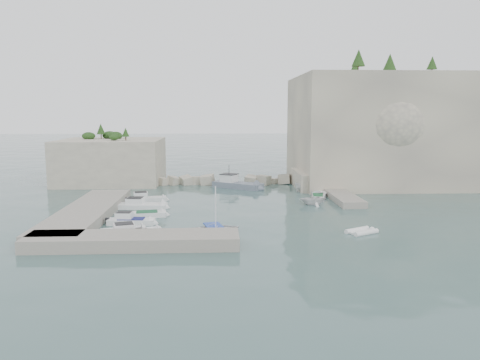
{
  "coord_description": "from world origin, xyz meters",
  "views": [
    {
      "loc": [
        -2.75,
        -51.47,
        11.38
      ],
      "look_at": [
        0.0,
        6.0,
        3.0
      ],
      "focal_mm": 35.0,
      "sensor_mm": 36.0,
      "label": 1
    }
  ],
  "objects_px": {
    "inflatable_dinghy": "(362,233)",
    "tender_east_d": "(308,191)",
    "work_boat": "(238,188)",
    "motorboat_b": "(143,208)",
    "motorboat_a": "(147,202)",
    "motorboat_c": "(147,217)",
    "motorboat_f": "(133,236)",
    "rowboat": "(216,233)",
    "motorboat_e": "(124,235)",
    "motorboat_d": "(131,224)",
    "tender_east_b": "(318,199)",
    "tender_east_c": "(322,195)",
    "tender_east_a": "(313,205)"
  },
  "relations": [
    {
      "from": "motorboat_b",
      "to": "motorboat_d",
      "type": "relative_size",
      "value": 1.21
    },
    {
      "from": "motorboat_f",
      "to": "tender_east_a",
      "type": "relative_size",
      "value": 1.73
    },
    {
      "from": "motorboat_f",
      "to": "tender_east_c",
      "type": "bearing_deg",
      "value": 25.09
    },
    {
      "from": "motorboat_a",
      "to": "tender_east_d",
      "type": "relative_size",
      "value": 1.27
    },
    {
      "from": "motorboat_e",
      "to": "rowboat",
      "type": "height_order",
      "value": "rowboat"
    },
    {
      "from": "motorboat_d",
      "to": "tender_east_b",
      "type": "xyz_separation_m",
      "value": [
        22.02,
        12.94,
        0.0
      ]
    },
    {
      "from": "inflatable_dinghy",
      "to": "tender_east_b",
      "type": "bearing_deg",
      "value": 62.7
    },
    {
      "from": "motorboat_d",
      "to": "inflatable_dinghy",
      "type": "distance_m",
      "value": 22.94
    },
    {
      "from": "motorboat_d",
      "to": "tender_east_a",
      "type": "distance_m",
      "value": 22.66
    },
    {
      "from": "motorboat_e",
      "to": "tender_east_c",
      "type": "bearing_deg",
      "value": 22.79
    },
    {
      "from": "motorboat_c",
      "to": "inflatable_dinghy",
      "type": "distance_m",
      "value": 22.85
    },
    {
      "from": "motorboat_f",
      "to": "rowboat",
      "type": "height_order",
      "value": "motorboat_f"
    },
    {
      "from": "motorboat_e",
      "to": "motorboat_f",
      "type": "relative_size",
      "value": 0.78
    },
    {
      "from": "motorboat_d",
      "to": "work_boat",
      "type": "height_order",
      "value": "work_boat"
    },
    {
      "from": "motorboat_a",
      "to": "motorboat_d",
      "type": "bearing_deg",
      "value": -99.55
    },
    {
      "from": "motorboat_f",
      "to": "motorboat_d",
      "type": "bearing_deg",
      "value": 84.86
    },
    {
      "from": "motorboat_a",
      "to": "tender_east_b",
      "type": "bearing_deg",
      "value": -9.08
    },
    {
      "from": "rowboat",
      "to": "tender_east_b",
      "type": "height_order",
      "value": "rowboat"
    },
    {
      "from": "motorboat_d",
      "to": "tender_east_a",
      "type": "height_order",
      "value": "tender_east_a"
    },
    {
      "from": "tender_east_a",
      "to": "tender_east_b",
      "type": "height_order",
      "value": "tender_east_a"
    },
    {
      "from": "motorboat_c",
      "to": "rowboat",
      "type": "xyz_separation_m",
      "value": [
        7.57,
        -7.21,
        0.0
      ]
    },
    {
      "from": "motorboat_b",
      "to": "motorboat_f",
      "type": "height_order",
      "value": "same"
    },
    {
      "from": "motorboat_a",
      "to": "inflatable_dinghy",
      "type": "distance_m",
      "value": 28.36
    },
    {
      "from": "tender_east_d",
      "to": "motorboat_c",
      "type": "bearing_deg",
      "value": 112.99
    },
    {
      "from": "motorboat_b",
      "to": "motorboat_e",
      "type": "xyz_separation_m",
      "value": [
        0.18,
        -12.15,
        0.0
      ]
    },
    {
      "from": "tender_east_a",
      "to": "tender_east_c",
      "type": "relative_size",
      "value": 0.77
    },
    {
      "from": "motorboat_a",
      "to": "tender_east_d",
      "type": "height_order",
      "value": "tender_east_d"
    },
    {
      "from": "work_boat",
      "to": "motorboat_c",
      "type": "bearing_deg",
      "value": -86.63
    },
    {
      "from": "rowboat",
      "to": "tender_east_c",
      "type": "relative_size",
      "value": 1.08
    },
    {
      "from": "motorboat_e",
      "to": "inflatable_dinghy",
      "type": "relative_size",
      "value": 1.47
    },
    {
      "from": "motorboat_a",
      "to": "tender_east_a",
      "type": "xyz_separation_m",
      "value": [
        20.91,
        -3.0,
        0.0
      ]
    },
    {
      "from": "tender_east_c",
      "to": "motorboat_e",
      "type": "bearing_deg",
      "value": 153.06
    },
    {
      "from": "inflatable_dinghy",
      "to": "motorboat_d",
      "type": "bearing_deg",
      "value": 139.52
    },
    {
      "from": "motorboat_b",
      "to": "tender_east_d",
      "type": "bearing_deg",
      "value": 31.24
    },
    {
      "from": "inflatable_dinghy",
      "to": "tender_east_d",
      "type": "xyz_separation_m",
      "value": [
        -0.47,
        23.7,
        0.0
      ]
    },
    {
      "from": "inflatable_dinghy",
      "to": "work_boat",
      "type": "bearing_deg",
      "value": 82.53
    },
    {
      "from": "inflatable_dinghy",
      "to": "motorboat_b",
      "type": "bearing_deg",
      "value": 121.88
    },
    {
      "from": "motorboat_f",
      "to": "rowboat",
      "type": "distance_m",
      "value": 7.69
    },
    {
      "from": "motorboat_a",
      "to": "work_boat",
      "type": "xyz_separation_m",
      "value": [
        12.12,
        10.23,
        0.0
      ]
    },
    {
      "from": "work_boat",
      "to": "motorboat_b",
      "type": "bearing_deg",
      "value": -96.87
    },
    {
      "from": "motorboat_b",
      "to": "work_boat",
      "type": "distance_m",
      "value": 18.81
    },
    {
      "from": "motorboat_a",
      "to": "motorboat_b",
      "type": "distance_m",
      "value": 4.26
    },
    {
      "from": "motorboat_a",
      "to": "tender_east_c",
      "type": "bearing_deg",
      "value": -2.65
    },
    {
      "from": "motorboat_f",
      "to": "inflatable_dinghy",
      "type": "bearing_deg",
      "value": -17.24
    },
    {
      "from": "motorboat_a",
      "to": "motorboat_f",
      "type": "relative_size",
      "value": 0.93
    },
    {
      "from": "work_boat",
      "to": "motorboat_a",
      "type": "bearing_deg",
      "value": -107.07
    },
    {
      "from": "motorboat_d",
      "to": "rowboat",
      "type": "xyz_separation_m",
      "value": [
        8.65,
        -3.8,
        0.0
      ]
    },
    {
      "from": "motorboat_e",
      "to": "tender_east_a",
      "type": "height_order",
      "value": "tender_east_a"
    },
    {
      "from": "motorboat_e",
      "to": "tender_east_d",
      "type": "height_order",
      "value": "tender_east_d"
    },
    {
      "from": "motorboat_b",
      "to": "motorboat_e",
      "type": "distance_m",
      "value": 12.15
    }
  ]
}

